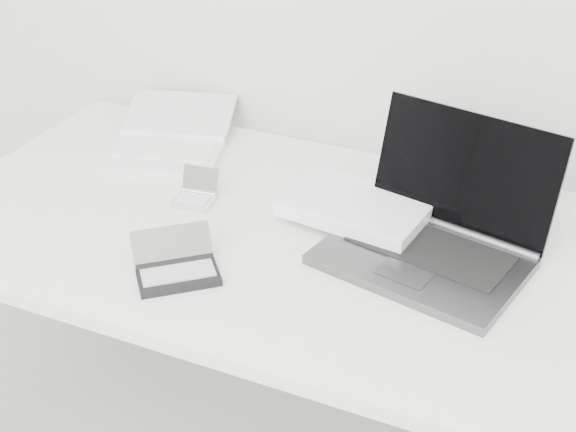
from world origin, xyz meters
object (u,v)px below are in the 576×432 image
at_px(laptop_large, 405,224).
at_px(palmtop_charcoal, 177,269).
at_px(desk, 309,254).
at_px(netbook_open_white, 168,143).

distance_m(laptop_large, palmtop_charcoal, 0.45).
xyz_separation_m(desk, netbook_open_white, (-0.46, 0.21, 0.07)).
distance_m(netbook_open_white, palmtop_charcoal, 0.53).
bearing_deg(desk, palmtop_charcoal, -126.94).
distance_m(desk, netbook_open_white, 0.51).
bearing_deg(netbook_open_white, palmtop_charcoal, -72.95).
height_order(laptop_large, netbook_open_white, laptop_large).
xyz_separation_m(desk, palmtop_charcoal, (-0.17, -0.23, 0.06)).
bearing_deg(palmtop_charcoal, netbook_open_white, 82.81).
height_order(netbook_open_white, palmtop_charcoal, same).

